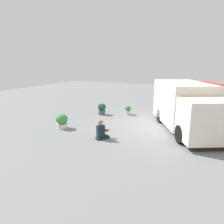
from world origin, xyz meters
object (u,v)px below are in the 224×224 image
object	(u,v)px
planter_flowering_near	(128,110)
planter_flowering_far	(102,109)
person_customer	(101,131)
food_truck	(187,108)
planter_flowering_side	(62,121)

from	to	relation	value
planter_flowering_near	planter_flowering_far	size ratio (longest dim) A/B	0.78
planter_flowering_far	planter_flowering_near	bearing A→B (deg)	25.65
person_customer	planter_flowering_near	size ratio (longest dim) A/B	1.54
person_customer	planter_flowering_far	world-z (taller)	person_customer
food_truck	person_customer	xyz separation A→B (m)	(-3.25, -3.09, -0.77)
planter_flowering_far	planter_flowering_side	world-z (taller)	planter_flowering_side
food_truck	planter_flowering_near	world-z (taller)	food_truck
food_truck	planter_flowering_near	xyz separation A→B (m)	(-3.83, 1.56, -0.84)
person_customer	planter_flowering_near	bearing A→B (deg)	97.08
planter_flowering_far	person_customer	bearing A→B (deg)	-61.57
planter_flowering_near	food_truck	bearing A→B (deg)	-22.13
food_truck	planter_flowering_far	xyz separation A→B (m)	(-5.37, 0.82, -0.73)
food_truck	person_customer	bearing A→B (deg)	-136.42
person_customer	food_truck	bearing A→B (deg)	43.58
food_truck	planter_flowering_near	size ratio (longest dim) A/B	10.10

